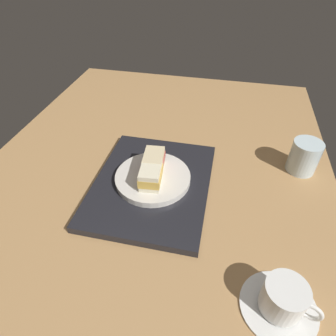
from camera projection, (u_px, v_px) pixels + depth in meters
The scene contains 7 objects.
ground_plane at pixel (152, 182), 81.08cm from camera, with size 140.00×100.00×3.00cm, color tan.
serving_tray at pixel (152, 184), 76.94cm from camera, with size 37.71×29.97×2.02cm, color black.
sandwich_plate at pixel (153, 178), 76.14cm from camera, with size 19.90×19.90×1.68cm, color silver.
sandwich_near at pixel (154, 161), 76.10cm from camera, with size 8.34×5.98×5.04cm.
sandwich_far at pixel (151, 176), 71.81cm from camera, with size 8.04×6.02×5.00cm.
coffee_cup at pixel (283, 300), 51.34cm from camera, with size 14.26×14.26×7.17cm.
drinking_glass at pixel (304, 157), 79.96cm from camera, with size 7.97×7.97×9.41cm, color silver.
Camera 1 is at (56.46, 16.98, 54.49)cm, focal length 30.77 mm.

